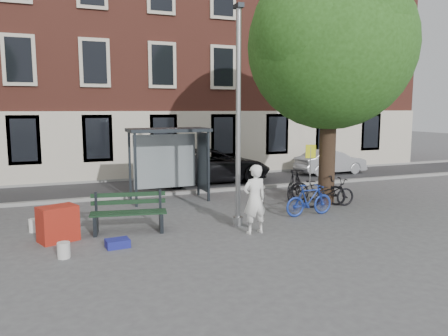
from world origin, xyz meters
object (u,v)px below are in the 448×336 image
(bike_d, at_px, (294,184))
(red_stand, at_px, (58,224))
(notice_sign, at_px, (310,160))
(bike_b, at_px, (309,200))
(lamppost, at_px, (238,128))
(bench, at_px, (129,214))
(bus_shelter, at_px, (178,147))
(bike_a, at_px, (329,193))
(car_silver, at_px, (331,162))
(painter, at_px, (255,199))
(bike_c, at_px, (318,188))
(car_dark, at_px, (210,165))

(bike_d, relative_size, red_stand, 1.97)
(notice_sign, bearing_deg, bike_b, -103.63)
(lamppost, xyz_separation_m, bike_b, (2.51, 0.22, -2.29))
(red_stand, bearing_deg, bike_b, 0.01)
(bike_d, bearing_deg, bench, 65.08)
(bus_shelter, xyz_separation_m, red_stand, (-4.21, -3.89, -1.47))
(bike_a, distance_m, car_silver, 7.83)
(bus_shelter, relative_size, bike_a, 1.54)
(painter, bearing_deg, lamppost, -89.98)
(bike_c, xyz_separation_m, car_silver, (4.54, 5.73, 0.08))
(painter, relative_size, car_dark, 0.34)
(bike_c, xyz_separation_m, bike_d, (-0.34, 1.03, 0.00))
(bench, bearing_deg, painter, -14.18)
(lamppost, height_order, car_silver, lamppost)
(red_stand, bearing_deg, bus_shelter, 42.73)
(painter, distance_m, bike_d, 4.99)
(bike_b, xyz_separation_m, car_dark, (-0.77, 7.03, 0.27))
(car_dark, bearing_deg, bench, 143.88)
(car_silver, distance_m, notice_sign, 7.49)
(notice_sign, bearing_deg, lamppost, -134.21)
(car_dark, bearing_deg, car_silver, -89.72)
(bench, height_order, car_silver, car_silver)
(bike_b, bearing_deg, bench, 85.47)
(notice_sign, bearing_deg, bike_c, 5.22)
(car_silver, height_order, red_stand, car_silver)
(bike_d, bearing_deg, painter, 93.05)
(painter, relative_size, red_stand, 2.06)
(lamppost, bearing_deg, car_dark, 76.57)
(bike_b, distance_m, bike_c, 1.95)
(red_stand, height_order, notice_sign, notice_sign)
(lamppost, bearing_deg, bench, 171.72)
(car_dark, bearing_deg, bike_c, -160.97)
(painter, distance_m, bike_a, 4.23)
(bike_a, bearing_deg, bike_c, 7.78)
(bus_shelter, xyz_separation_m, notice_sign, (4.10, -2.34, -0.39))
(painter, xyz_separation_m, bike_c, (3.70, 2.63, -0.40))
(bus_shelter, height_order, car_silver, bus_shelter)
(lamppost, relative_size, painter, 3.29)
(bus_shelter, relative_size, red_stand, 3.17)
(bench, height_order, bike_a, bench)
(bike_d, bearing_deg, bike_c, 153.62)
(bike_c, relative_size, car_silver, 0.55)
(painter, distance_m, bike_b, 2.72)
(car_silver, bearing_deg, painter, 132.68)
(bike_a, distance_m, bike_c, 0.66)
(bike_c, height_order, car_silver, car_silver)
(bench, xyz_separation_m, car_silver, (11.34, 6.98, 0.14))
(lamppost, xyz_separation_m, car_silver, (8.32, 7.42, -2.17))
(bench, height_order, notice_sign, notice_sign)
(lamppost, relative_size, notice_sign, 2.95)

